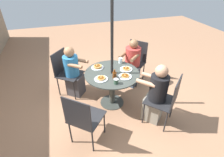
# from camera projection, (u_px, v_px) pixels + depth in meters

# --- Properties ---
(ground_plane) EXTENTS (12.00, 12.00, 0.00)m
(ground_plane) POSITION_uv_depth(u_px,v_px,m) (112.00, 102.00, 3.70)
(ground_plane) COLOR #9E7051
(patio_table) EXTENTS (1.05, 1.05, 0.73)m
(patio_table) POSITION_uv_depth(u_px,v_px,m) (112.00, 81.00, 3.40)
(patio_table) COLOR #383D38
(patio_table) RESTS_ON ground
(umbrella_pole) EXTENTS (0.05, 0.05, 2.08)m
(umbrella_pole) POSITION_uv_depth(u_px,v_px,m) (112.00, 58.00, 3.13)
(umbrella_pole) COLOR black
(umbrella_pole) RESTS_ON ground
(patio_chair_north) EXTENTS (0.66, 0.66, 0.97)m
(patio_chair_north) POSITION_uv_depth(u_px,v_px,m) (66.00, 70.00, 3.72)
(patio_chair_north) COLOR #232326
(patio_chair_north) RESTS_ON ground
(diner_north) EXTENTS (0.51, 0.54, 1.11)m
(diner_north) POSITION_uv_depth(u_px,v_px,m) (73.00, 73.00, 3.69)
(diner_north) COLOR #3D3D42
(diner_north) RESTS_ON ground
(patio_chair_east) EXTENTS (0.66, 0.66, 0.97)m
(patio_chair_east) POSITION_uv_depth(u_px,v_px,m) (83.00, 117.00, 2.58)
(patio_chair_east) COLOR #232326
(patio_chair_east) RESTS_ON ground
(patio_chair_south) EXTENTS (0.66, 0.66, 0.97)m
(patio_chair_south) POSITION_uv_depth(u_px,v_px,m) (166.00, 98.00, 2.94)
(patio_chair_south) COLOR #232326
(patio_chair_south) RESTS_ON ground
(diner_south) EXTENTS (0.55, 0.54, 1.15)m
(diner_south) POSITION_uv_depth(u_px,v_px,m) (156.00, 96.00, 3.03)
(diner_south) COLOR gray
(diner_south) RESTS_ON ground
(patio_chair_west) EXTENTS (0.66, 0.66, 0.97)m
(patio_chair_west) POSITION_uv_depth(u_px,v_px,m) (135.00, 59.00, 4.16)
(patio_chair_west) COLOR #232326
(patio_chair_west) RESTS_ON ground
(diner_west) EXTENTS (0.59, 0.60, 1.10)m
(diner_west) POSITION_uv_depth(u_px,v_px,m) (132.00, 65.00, 4.05)
(diner_west) COLOR slate
(diner_west) RESTS_ON ground
(pancake_plate_a) EXTENTS (0.24, 0.24, 0.06)m
(pancake_plate_a) POSITION_uv_depth(u_px,v_px,m) (97.00, 67.00, 3.45)
(pancake_plate_a) COLOR white
(pancake_plate_a) RESTS_ON patio_table
(pancake_plate_b) EXTENTS (0.24, 0.24, 0.05)m
(pancake_plate_b) POSITION_uv_depth(u_px,v_px,m) (101.00, 79.00, 3.10)
(pancake_plate_b) COLOR white
(pancake_plate_b) RESTS_ON patio_table
(pancake_plate_c) EXTENTS (0.24, 0.24, 0.05)m
(pancake_plate_c) POSITION_uv_depth(u_px,v_px,m) (125.00, 76.00, 3.17)
(pancake_plate_c) COLOR white
(pancake_plate_c) RESTS_ON patio_table
(pancake_plate_d) EXTENTS (0.24, 0.24, 0.04)m
(pancake_plate_d) POSITION_uv_depth(u_px,v_px,m) (126.00, 69.00, 3.39)
(pancake_plate_d) COLOR white
(pancake_plate_d) RESTS_ON patio_table
(syrup_bottle) EXTENTS (0.10, 0.07, 0.17)m
(syrup_bottle) POSITION_uv_depth(u_px,v_px,m) (114.00, 75.00, 3.12)
(syrup_bottle) COLOR #602D0F
(syrup_bottle) RESTS_ON patio_table
(coffee_cup) EXTENTS (0.08, 0.08, 0.09)m
(coffee_cup) POSITION_uv_depth(u_px,v_px,m) (116.00, 81.00, 2.98)
(coffee_cup) COLOR #33513D
(coffee_cup) RESTS_ON patio_table
(drinking_glass_a) EXTENTS (0.08, 0.08, 0.11)m
(drinking_glass_a) POSITION_uv_depth(u_px,v_px,m) (120.00, 60.00, 3.60)
(drinking_glass_a) COLOR silver
(drinking_glass_a) RESTS_ON patio_table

